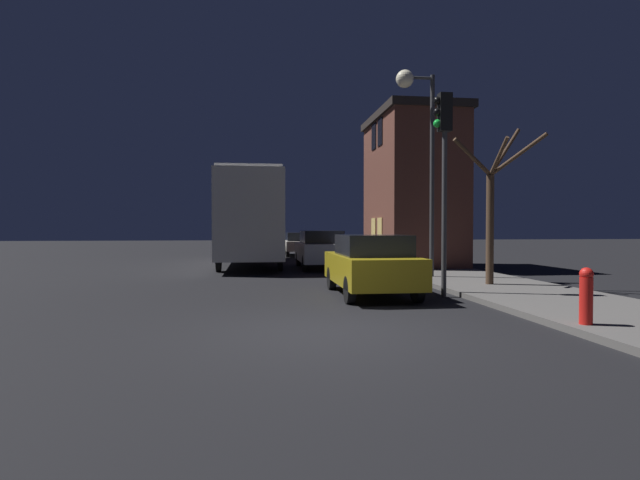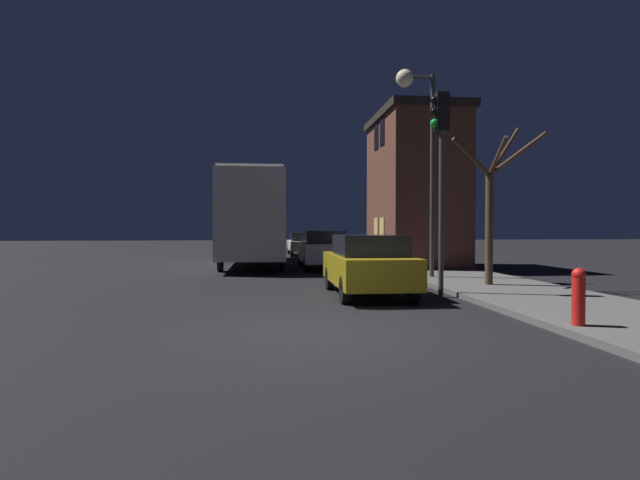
% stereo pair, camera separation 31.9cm
% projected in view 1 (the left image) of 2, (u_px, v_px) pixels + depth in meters
% --- Properties ---
extents(ground_plane, '(120.00, 120.00, 0.00)m').
position_uv_depth(ground_plane, '(329.00, 330.00, 8.04)').
color(ground_plane, black).
extents(sidewalk, '(3.34, 60.00, 0.12)m').
position_uv_depth(sidewalk, '(630.00, 319.00, 8.74)').
color(sidewalk, '#514F4C').
rests_on(sidewalk, ground).
extents(brick_building, '(3.28, 5.35, 6.31)m').
position_uv_depth(brick_building, '(412.00, 189.00, 20.88)').
color(brick_building, brown).
rests_on(brick_building, sidewalk).
extents(streetlamp, '(1.25, 0.55, 6.45)m').
position_uv_depth(streetlamp, '(416.00, 119.00, 15.58)').
color(streetlamp, '#38383A').
rests_on(streetlamp, sidewalk).
extents(traffic_light, '(0.43, 0.24, 4.85)m').
position_uv_depth(traffic_light, '(443.00, 152.00, 11.85)').
color(traffic_light, '#38383A').
rests_on(traffic_light, ground).
extents(bare_tree, '(2.18, 1.26, 4.22)m').
position_uv_depth(bare_tree, '(492.00, 206.00, 13.46)').
color(bare_tree, '#473323').
rests_on(bare_tree, sidewalk).
extents(bus, '(2.51, 10.88, 3.89)m').
position_uv_depth(bus, '(250.00, 214.00, 22.37)').
color(bus, beige).
rests_on(bus, ground).
extents(car_near_lane, '(1.71, 3.93, 1.49)m').
position_uv_depth(car_near_lane, '(371.00, 264.00, 12.16)').
color(car_near_lane, olive).
rests_on(car_near_lane, ground).
extents(car_mid_lane, '(1.74, 4.30, 1.55)m').
position_uv_depth(car_mid_lane, '(321.00, 249.00, 20.30)').
color(car_mid_lane, '#B7BABF').
rests_on(car_mid_lane, ground).
extents(car_far_lane, '(1.78, 4.71, 1.38)m').
position_uv_depth(car_far_lane, '(299.00, 243.00, 29.87)').
color(car_far_lane, beige).
rests_on(car_far_lane, ground).
extents(fire_hydrant, '(0.21, 0.21, 0.91)m').
position_uv_depth(fire_hydrant, '(586.00, 294.00, 7.89)').
color(fire_hydrant, red).
rests_on(fire_hydrant, sidewalk).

